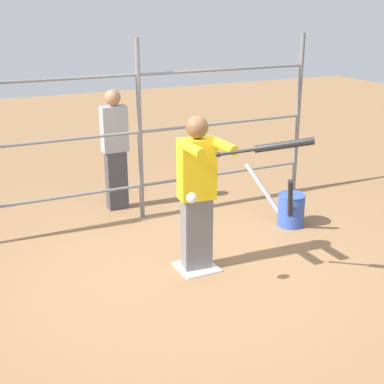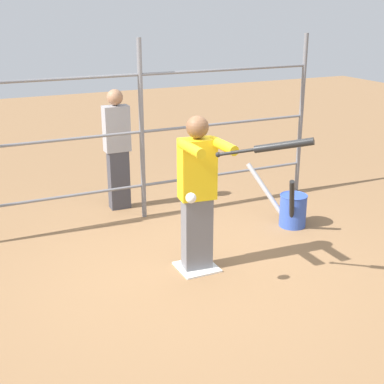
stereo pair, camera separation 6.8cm
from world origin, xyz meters
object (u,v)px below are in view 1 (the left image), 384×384
Objects in this scene: softball_in_flight at (191,198)px; bat_bucket at (290,208)px; baseball_bat_swinging at (276,146)px; bystander_behind_fence at (115,148)px; batter at (198,190)px.

softball_in_flight reaches higher than bat_bucket.
bystander_behind_fence is (0.55, -2.84, -0.63)m from baseball_bat_swinging.
bat_bucket is at bearing -160.60° from batter.
batter is 16.92× the size of softball_in_flight.
softball_in_flight is at bearing 87.48° from bystander_behind_fence.
bystander_behind_fence is (-0.11, -2.55, -0.16)m from softball_in_flight.
baseball_bat_swinging is at bearing 100.98° from bystander_behind_fence.
batter is 1.94× the size of bat_bucket.
softball_in_flight is (0.66, -0.30, -0.47)m from baseball_bat_swinging.
batter is at bearing 19.40° from bat_bucket.
bat_bucket is (-1.19, -1.33, -1.24)m from baseball_bat_swinging.
batter reaches higher than bystander_behind_fence.
batter reaches higher than bat_bucket.
batter is at bearing -121.82° from softball_in_flight.
bat_bucket is (-1.55, -0.55, -0.65)m from batter.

